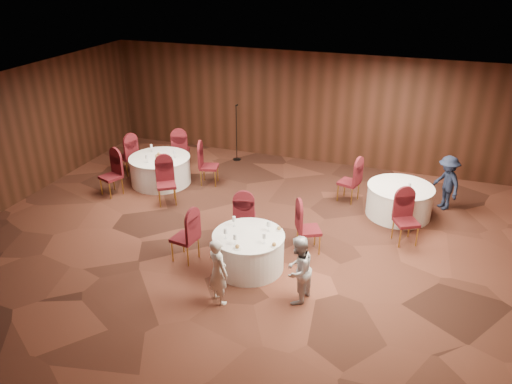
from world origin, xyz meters
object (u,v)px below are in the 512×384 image
(table_left, at_px, (160,170))
(mic_stand, at_px, (237,144))
(table_main, at_px, (249,251))
(man_c, at_px, (447,183))
(table_right, at_px, (399,200))
(woman_a, at_px, (218,271))
(woman_b, at_px, (298,270))

(table_left, relative_size, mic_stand, 0.96)
(table_main, bearing_deg, table_left, 140.58)
(table_left, bearing_deg, mic_stand, 59.41)
(man_c, bearing_deg, table_right, -88.39)
(mic_stand, bearing_deg, table_right, -21.94)
(table_left, distance_m, woman_a, 5.47)
(table_left, xyz_separation_m, mic_stand, (1.32, 2.24, 0.13))
(table_right, xyz_separation_m, mic_stand, (-4.91, 1.98, 0.13))
(woman_a, bearing_deg, man_c, -92.20)
(table_left, bearing_deg, table_main, -39.42)
(table_main, distance_m, woman_a, 1.22)
(table_right, bearing_deg, table_main, -128.38)
(woman_a, relative_size, woman_b, 0.99)
(table_right, relative_size, mic_stand, 0.90)
(woman_b, bearing_deg, table_main, -108.98)
(table_left, relative_size, man_c, 1.20)
(woman_b, relative_size, man_c, 0.96)
(woman_b, bearing_deg, mic_stand, -138.17)
(mic_stand, relative_size, man_c, 1.25)
(table_left, distance_m, man_c, 7.31)
(mic_stand, bearing_deg, table_left, -120.59)
(table_main, relative_size, table_right, 0.92)
(table_main, bearing_deg, man_c, 47.99)
(woman_a, bearing_deg, table_right, -87.86)
(table_left, relative_size, woman_b, 1.25)
(table_left, distance_m, table_right, 6.24)
(table_main, xyz_separation_m, man_c, (3.59, 3.99, 0.30))
(woman_a, xyz_separation_m, woman_b, (1.31, 0.50, 0.01))
(woman_b, bearing_deg, woman_a, -58.04)
(table_right, bearing_deg, woman_b, -109.55)
(man_c, bearing_deg, table_main, -76.11)
(woman_b, bearing_deg, table_left, -116.13)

